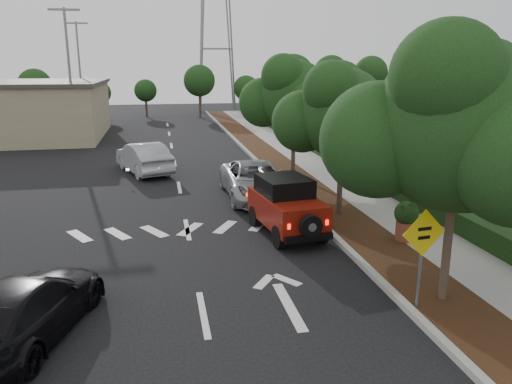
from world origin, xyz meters
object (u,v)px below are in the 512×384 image
object	(u,v)px
speed_hump_sign	(423,245)
silver_suv_ahead	(256,180)
red_jeep	(285,205)
black_suv_oncoming	(26,308)

from	to	relation	value
speed_hump_sign	silver_suv_ahead	bearing A→B (deg)	91.92
red_jeep	speed_hump_sign	world-z (taller)	speed_hump_sign
silver_suv_ahead	black_suv_oncoming	bearing A→B (deg)	-124.42
silver_suv_ahead	speed_hump_sign	bearing A→B (deg)	-80.90
black_suv_oncoming	speed_hump_sign	distance (m)	8.49
black_suv_oncoming	speed_hump_sign	world-z (taller)	speed_hump_sign
silver_suv_ahead	speed_hump_sign	world-z (taller)	speed_hump_sign
black_suv_oncoming	speed_hump_sign	bearing A→B (deg)	-166.59
red_jeep	speed_hump_sign	distance (m)	6.13
silver_suv_ahead	black_suv_oncoming	xyz separation A→B (m)	(-6.69, -9.89, -0.09)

